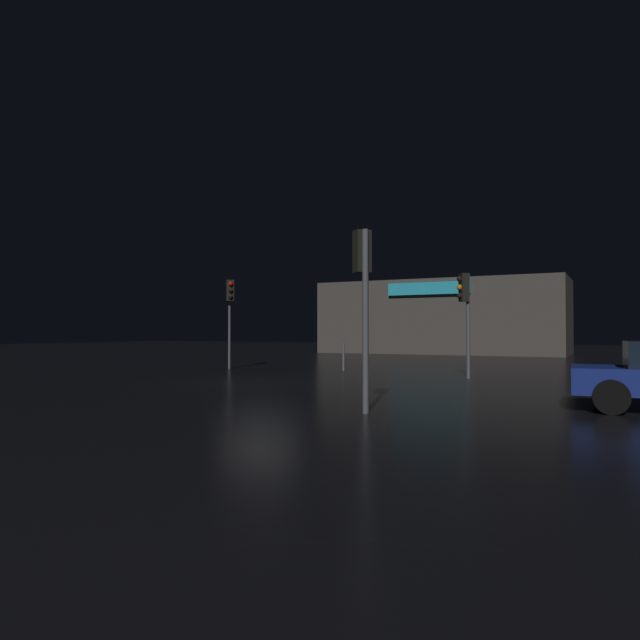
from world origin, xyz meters
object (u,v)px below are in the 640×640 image
traffic_signal_cross_left (230,301)px  traffic_signal_opposite (363,279)px  store_building (443,317)px  traffic_signal_main (465,302)px

traffic_signal_cross_left → traffic_signal_opposite: bearing=-42.8°
store_building → traffic_signal_cross_left: store_building is taller
traffic_signal_main → traffic_signal_cross_left: traffic_signal_cross_left is taller
store_building → traffic_signal_main: size_ratio=4.79×
traffic_signal_opposite → traffic_signal_cross_left: traffic_signal_cross_left is taller
traffic_signal_opposite → traffic_signal_cross_left: 14.42m
traffic_signal_opposite → store_building: bearing=102.6°
store_building → traffic_signal_main: bearing=-72.8°
store_building → traffic_signal_opposite: 33.08m
store_building → traffic_signal_main: store_building is taller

